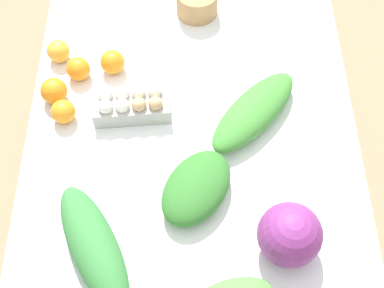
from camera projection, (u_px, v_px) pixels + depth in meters
The scene contains 13 objects.
ground_plane at pixel (192, 236), 2.19m from camera, with size 8.00×8.00×0.00m, color #937A5B.
dining_table at pixel (192, 161), 1.65m from camera, with size 1.38×0.99×0.71m.
cabbage_purple at pixel (290, 235), 1.35m from camera, with size 0.17×0.17×0.17m, color #7A2D75.
egg_carton at pixel (131, 104), 1.61m from camera, with size 0.12×0.24×0.09m.
paper_bag at pixel (197, 2), 1.83m from camera, with size 0.14×0.14×0.09m, color #A87F51.
greens_bunch_beet_tops at pixel (254, 111), 1.60m from camera, with size 0.36×0.13×0.08m, color #3D8433.
greens_bunch_dandelion at pixel (94, 246), 1.37m from camera, with size 0.37×0.12×0.10m, color #337538.
greens_bunch_scallion at pixel (196, 188), 1.47m from camera, with size 0.25×0.16×0.09m, color #2D6B28.
orange_0 at pixel (78, 69), 1.69m from camera, with size 0.08×0.08×0.08m, color orange.
orange_1 at pixel (113, 62), 1.70m from camera, with size 0.08×0.08×0.08m, color orange.
orange_2 at pixel (54, 91), 1.64m from camera, with size 0.08×0.08×0.08m, color orange.
orange_3 at pixel (58, 51), 1.73m from camera, with size 0.07×0.07×0.07m, color #F9A833.
orange_4 at pixel (63, 112), 1.61m from camera, with size 0.07×0.07×0.07m, color orange.
Camera 1 is at (0.81, -0.01, 2.07)m, focal length 50.00 mm.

